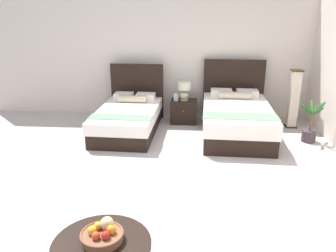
# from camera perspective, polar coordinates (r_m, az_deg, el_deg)

# --- Properties ---
(ground_plane) EXTENTS (9.26, 10.20, 0.02)m
(ground_plane) POSITION_cam_1_polar(r_m,az_deg,el_deg) (5.00, 1.39, -9.33)
(ground_plane) COLOR #B4ABA7
(wall_back) EXTENTS (9.26, 0.12, 2.69)m
(wall_back) POSITION_cam_1_polar(r_m,az_deg,el_deg) (7.76, 2.72, 11.53)
(wall_back) COLOR silver
(wall_back) RESTS_ON ground
(bed_near_window) EXTENTS (1.23, 2.10, 1.22)m
(bed_near_window) POSITION_cam_1_polar(r_m,az_deg,el_deg) (6.91, -6.58, 1.46)
(bed_near_window) COLOR black
(bed_near_window) RESTS_ON ground
(bed_near_corner) EXTENTS (1.38, 2.27, 1.33)m
(bed_near_corner) POSITION_cam_1_polar(r_m,az_deg,el_deg) (6.83, 11.32, 1.38)
(bed_near_corner) COLOR black
(bed_near_corner) RESTS_ON ground
(nightstand) EXTENTS (0.57, 0.48, 0.49)m
(nightstand) POSITION_cam_1_polar(r_m,az_deg,el_deg) (7.42, 2.67, 2.47)
(nightstand) COLOR black
(nightstand) RESTS_ON ground
(table_lamp) EXTENTS (0.28, 0.28, 0.40)m
(table_lamp) POSITION_cam_1_polar(r_m,az_deg,el_deg) (7.31, 2.73, 6.13)
(table_lamp) COLOR beige
(table_lamp) RESTS_ON nightstand
(vase) EXTENTS (0.11, 0.11, 0.17)m
(vase) POSITION_cam_1_polar(r_m,az_deg,el_deg) (7.30, 1.36, 4.89)
(vase) COLOR #ACC5C4
(vase) RESTS_ON nightstand
(fruit_bowl) EXTENTS (0.38, 0.38, 0.18)m
(fruit_bowl) POSITION_cam_1_polar(r_m,az_deg,el_deg) (3.13, -10.94, -17.36)
(fruit_bowl) COLOR brown
(fruit_bowl) RESTS_ON coffee_table
(floor_lamp_corner) EXTENTS (0.22, 0.22, 1.21)m
(floor_lamp_corner) POSITION_cam_1_polar(r_m,az_deg,el_deg) (7.48, 20.32, 4.25)
(floor_lamp_corner) COLOR black
(floor_lamp_corner) RESTS_ON ground
(potted_palm) EXTENTS (0.45, 0.55, 0.80)m
(potted_palm) POSITION_cam_1_polar(r_m,az_deg,el_deg) (6.84, 22.69, -0.33)
(potted_palm) COLOR #3F333A
(potted_palm) RESTS_ON ground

